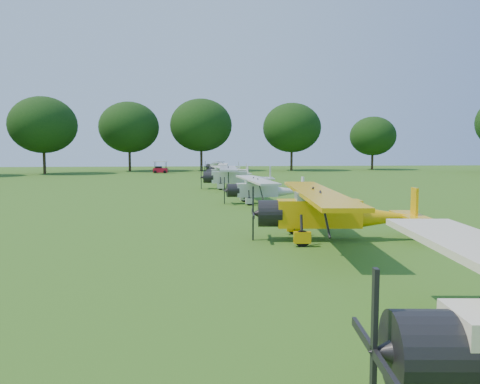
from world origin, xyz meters
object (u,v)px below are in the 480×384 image
object	(u,v)px
aircraft_3	(263,188)
aircraft_7	(221,166)
aircraft_6	(227,168)
golf_cart	(160,169)
aircraft_5	(226,172)
aircraft_2	(332,209)
aircraft_4	(235,175)

from	to	relation	value
aircraft_3	aircraft_7	xyz separation A→B (m)	(0.19, 45.47, -0.01)
aircraft_6	golf_cart	xyz separation A→B (m)	(-10.14, 8.88, -0.46)
aircraft_5	aircraft_6	size ratio (longest dim) A/B	0.98
aircraft_3	aircraft_7	distance (m)	45.47
aircraft_3	aircraft_6	world-z (taller)	aircraft_3
aircraft_3	golf_cart	size ratio (longest dim) A/B	4.06
aircraft_7	aircraft_2	bearing A→B (deg)	-80.33
aircraft_3	aircraft_4	distance (m)	12.57
aircraft_6	aircraft_7	world-z (taller)	aircraft_7
aircraft_3	aircraft_4	bearing A→B (deg)	90.40
golf_cart	aircraft_4	bearing A→B (deg)	-67.46
aircraft_6	golf_cart	world-z (taller)	golf_cart
golf_cart	aircraft_6	bearing A→B (deg)	-34.70
aircraft_2	aircraft_3	bearing A→B (deg)	99.13
aircraft_4	aircraft_7	bearing A→B (deg)	92.67
aircraft_4	golf_cart	bearing A→B (deg)	110.37
aircraft_7	aircraft_3	bearing A→B (deg)	-81.09
aircraft_4	aircraft_6	bearing A→B (deg)	91.77
aircraft_2	golf_cart	size ratio (longest dim) A/B	4.85
aircraft_2	aircraft_7	world-z (taller)	aircraft_2
aircraft_2	aircraft_6	xyz separation A→B (m)	(-0.48, 49.14, -0.23)
aircraft_7	aircraft_4	bearing A→B (deg)	-82.53
aircraft_5	aircraft_6	distance (m)	10.16
aircraft_5	aircraft_7	size ratio (longest dim) A/B	0.97
aircraft_3	golf_cart	xyz separation A→B (m)	(-9.89, 44.27, -0.48)
aircraft_3	aircraft_4	world-z (taller)	aircraft_4
aircraft_2	aircraft_3	xyz separation A→B (m)	(-0.73, 13.76, -0.21)
aircraft_5	golf_cart	xyz separation A→B (m)	(-9.21, 19.00, -0.43)
aircraft_4	aircraft_6	world-z (taller)	aircraft_4
aircraft_2	aircraft_4	bearing A→B (deg)	99.38
aircraft_6	aircraft_7	bearing A→B (deg)	96.01
aircraft_5	golf_cart	bearing A→B (deg)	109.33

